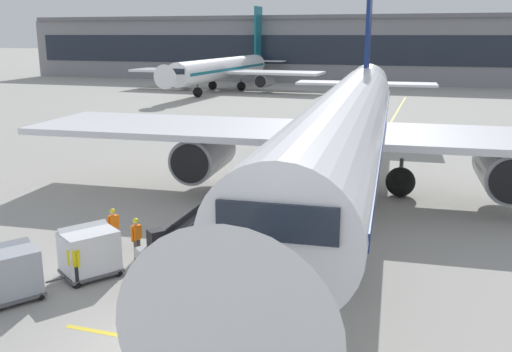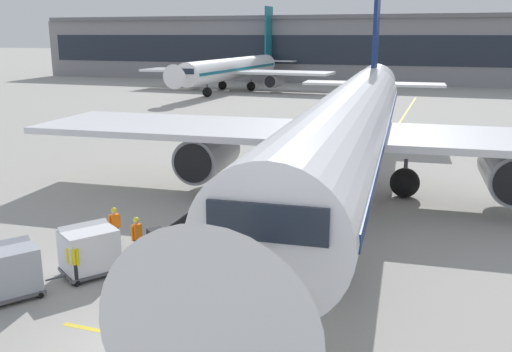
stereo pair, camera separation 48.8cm
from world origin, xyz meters
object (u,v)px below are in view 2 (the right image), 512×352
Objects in this scene: ground_crew_by_loader at (137,235)px; ground_crew_by_carts at (185,251)px; belt_loader at (187,238)px; safety_cone_engine_keepout at (226,186)px; baggage_cart_second at (7,270)px; ground_crew_wingwalker at (73,260)px; ground_crew_marshaller at (115,224)px; distant_airplane at (235,69)px; baggage_cart_lead at (89,249)px; parked_airplane at (351,126)px.

ground_crew_by_loader is 1.00× the size of ground_crew_by_carts.
belt_loader reaches higher than safety_cone_engine_keepout.
safety_cone_engine_keepout is at bearing 82.26° from baggage_cart_second.
baggage_cart_second is 2.18m from ground_crew_wingwalker.
ground_crew_marshaller is at bearing 175.19° from belt_loader.
ground_crew_marshaller is (0.83, 5.34, -0.00)m from baggage_cart_second.
ground_crew_by_carts is at bearing -70.25° from distant_airplane.
ground_crew_marshaller is (-0.67, 2.78, -0.00)m from baggage_cart_lead.
ground_crew_marshaller is 1.00× the size of ground_crew_wingwalker.
baggage_cart_lead is 0.07× the size of distant_airplane.
ground_crew_marshaller is at bearing -127.28° from parked_airplane.
ground_crew_wingwalker is at bearing -91.86° from safety_cone_engine_keepout.
parked_airplane is 17.21× the size of baggage_cart_lead.
ground_crew_by_carts is 3.99m from ground_crew_wingwalker.
parked_airplane is 26.70× the size of ground_crew_wingwalker.
ground_crew_marshaller and ground_crew_wingwalker have the same top height.
ground_crew_wingwalker is at bearing 42.92° from baggage_cart_second.
distant_airplane reaches higher than baggage_cart_lead.
safety_cone_engine_keepout is at bearing 104.48° from ground_crew_by_carts.
ground_crew_by_carts is 2.72× the size of safety_cone_engine_keepout.
baggage_cart_lead is at bearing -76.53° from ground_crew_marshaller.
parked_airplane is 13.54m from ground_crew_by_loader.
ground_crew_wingwalker is (0.10, -1.08, -0.00)m from baggage_cart_lead.
baggage_cart_lead is 4.21× the size of safety_cone_engine_keepout.
ground_crew_marshaller is (-8.10, -10.64, -3.07)m from parked_airplane.
ground_crew_marshaller is (-1.57, 0.83, 0.00)m from ground_crew_by_loader.
ground_crew_wingwalker is at bearing -84.92° from baggage_cart_lead.
distant_airplane is (-19.35, 71.35, 2.47)m from baggage_cart_second.
distant_airplane reaches higher than ground_crew_marshaller.
belt_loader reaches higher than baggage_cart_lead.
baggage_cart_second is 73.97m from distant_airplane.
safety_cone_engine_keepout is (-2.93, 11.35, -0.69)m from ground_crew_by_carts.
ground_crew_by_loader is (0.90, 1.96, -0.00)m from baggage_cart_lead.
ground_crew_marshaller reaches higher than safety_cone_engine_keepout.
belt_loader is 1.79× the size of baggage_cart_lead.
distant_airplane is at bearing 108.03° from ground_crew_by_loader.
parked_airplane is at bearing 8.32° from safety_cone_engine_keepout.
ground_crew_by_loader is (-6.53, -11.46, -3.07)m from parked_airplane.
ground_crew_by_loader is (-1.98, -0.53, 0.10)m from belt_loader.
ground_crew_marshaller is at bearing 157.32° from ground_crew_by_carts.
baggage_cart_second reaches higher than ground_crew_marshaller.
distant_airplane is (-28.28, 55.37, -0.60)m from parked_airplane.
safety_cone_engine_keepout is (-2.35, 9.92, -0.59)m from belt_loader.
belt_loader is at bearing 51.98° from ground_crew_wingwalker.
belt_loader is 70.47m from distant_airplane.
ground_crew_by_carts is at bearing -75.52° from safety_cone_engine_keepout.
belt_loader is 10.22m from safety_cone_engine_keepout.
ground_crew_wingwalker is (-0.80, -3.03, 0.00)m from ground_crew_by_loader.
ground_crew_by_loader is 1.00× the size of ground_crew_wingwalker.
baggage_cart_lead is 12.44m from safety_cone_engine_keepout.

